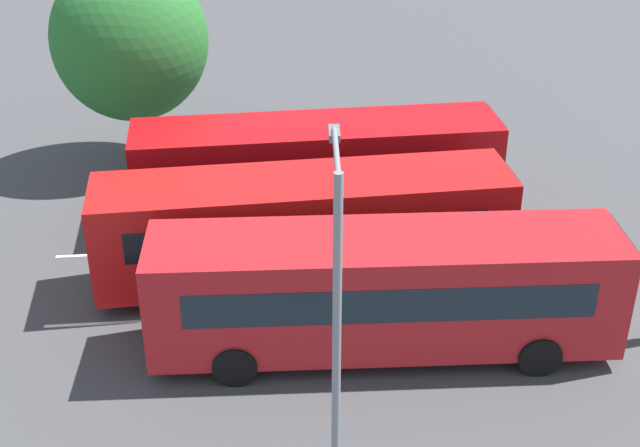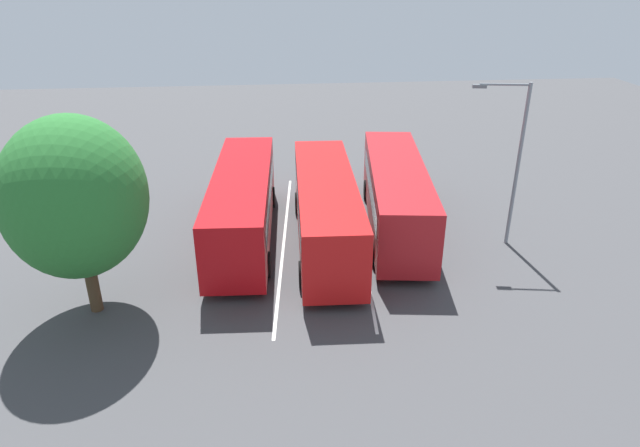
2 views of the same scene
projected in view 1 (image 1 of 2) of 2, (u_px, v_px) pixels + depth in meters
The scene contains 8 objects.
ground_plane at pixel (325, 276), 24.47m from camera, with size 72.47×72.47×0.00m, color #424244.
bus_far_left at pixel (386, 289), 20.70m from camera, with size 11.39×3.85×3.12m.
bus_center_left at pixel (305, 225), 23.47m from camera, with size 11.27×2.93×3.12m.
bus_center_right at pixel (318, 166), 26.78m from camera, with size 11.29×3.02×3.12m.
street_lamp at pixel (336, 321), 15.39m from camera, with size 0.55×2.35×7.17m.
depot_tree at pixel (130, 40), 29.14m from camera, with size 5.25×4.72×7.19m.
lane_stripe_outer_left at pixel (337, 311), 22.94m from camera, with size 15.15×0.12×0.01m, color silver.
lane_stripe_inner_left at pixel (314, 245), 25.99m from camera, with size 15.15×0.12×0.01m, color silver.
Camera 1 is at (-3.84, -20.37, 13.08)m, focal length 48.91 mm.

